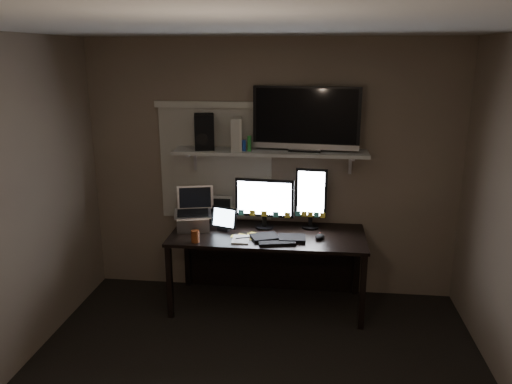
# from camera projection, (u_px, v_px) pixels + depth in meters

# --- Properties ---
(ceiling) EXTENTS (3.60, 3.60, 0.00)m
(ceiling) POSITION_uv_depth(u_px,v_px,m) (247.00, 26.00, 2.80)
(ceiling) COLOR silver
(ceiling) RESTS_ON back_wall
(back_wall) EXTENTS (3.60, 0.00, 3.60)m
(back_wall) POSITION_uv_depth(u_px,v_px,m) (272.00, 170.00, 4.86)
(back_wall) COLOR #6E5D4F
(back_wall) RESTS_ON floor
(window_blinds) EXTENTS (1.10, 0.02, 1.10)m
(window_blinds) POSITION_uv_depth(u_px,v_px,m) (216.00, 164.00, 4.89)
(window_blinds) COLOR beige
(window_blinds) RESTS_ON back_wall
(desk) EXTENTS (1.80, 0.75, 0.73)m
(desk) POSITION_uv_depth(u_px,v_px,m) (269.00, 247.00, 4.80)
(desk) COLOR black
(desk) RESTS_ON floor
(wall_shelf) EXTENTS (1.80, 0.35, 0.03)m
(wall_shelf) POSITION_uv_depth(u_px,v_px,m) (270.00, 152.00, 4.63)
(wall_shelf) COLOR #B5B6B1
(wall_shelf) RESTS_ON back_wall
(monitor_landscape) EXTENTS (0.56, 0.10, 0.49)m
(monitor_landscape) POSITION_uv_depth(u_px,v_px,m) (264.00, 203.00, 4.73)
(monitor_landscape) COLOR black
(monitor_landscape) RESTS_ON desk
(monitor_portrait) EXTENTS (0.30, 0.09, 0.59)m
(monitor_portrait) POSITION_uv_depth(u_px,v_px,m) (311.00, 198.00, 4.72)
(monitor_portrait) COLOR black
(monitor_portrait) RESTS_ON desk
(keyboard) EXTENTS (0.53, 0.30, 0.03)m
(keyboard) POSITION_uv_depth(u_px,v_px,m) (278.00, 238.00, 4.49)
(keyboard) COLOR black
(keyboard) RESTS_ON desk
(mouse) EXTENTS (0.11, 0.14, 0.04)m
(mouse) POSITION_uv_depth(u_px,v_px,m) (320.00, 237.00, 4.50)
(mouse) COLOR black
(mouse) RESTS_ON desk
(notepad) EXTENTS (0.16, 0.22, 0.01)m
(notepad) POSITION_uv_depth(u_px,v_px,m) (241.00, 239.00, 4.48)
(notepad) COLOR silver
(notepad) RESTS_ON desk
(tablet) EXTENTS (0.28, 0.19, 0.23)m
(tablet) POSITION_uv_depth(u_px,v_px,m) (224.00, 219.00, 4.70)
(tablet) COLOR black
(tablet) RESTS_ON desk
(file_sorter) EXTENTS (0.21, 0.10, 0.27)m
(file_sorter) POSITION_uv_depth(u_px,v_px,m) (220.00, 210.00, 4.92)
(file_sorter) COLOR black
(file_sorter) RESTS_ON desk
(laptop) EXTENTS (0.40, 0.35, 0.39)m
(laptop) POSITION_uv_depth(u_px,v_px,m) (193.00, 210.00, 4.71)
(laptop) COLOR #B8B7BD
(laptop) RESTS_ON desk
(cup) EXTENTS (0.07, 0.07, 0.11)m
(cup) POSITION_uv_depth(u_px,v_px,m) (195.00, 236.00, 4.42)
(cup) COLOR brown
(cup) RESTS_ON desk
(sticky_notes) EXTENTS (0.33, 0.27, 0.00)m
(sticky_notes) POSITION_uv_depth(u_px,v_px,m) (238.00, 235.00, 4.60)
(sticky_notes) COLOR yellow
(sticky_notes) RESTS_ON desk
(tv) EXTENTS (0.99, 0.27, 0.59)m
(tv) POSITION_uv_depth(u_px,v_px,m) (306.00, 119.00, 4.53)
(tv) COLOR black
(tv) RESTS_ON wall_shelf
(game_console) EXTENTS (0.12, 0.26, 0.30)m
(game_console) POSITION_uv_depth(u_px,v_px,m) (237.00, 134.00, 4.61)
(game_console) COLOR beige
(game_console) RESTS_ON wall_shelf
(speaker) EXTENTS (0.22, 0.25, 0.33)m
(speaker) POSITION_uv_depth(u_px,v_px,m) (204.00, 132.00, 4.66)
(speaker) COLOR black
(speaker) RESTS_ON wall_shelf
(bottles) EXTENTS (0.23, 0.08, 0.14)m
(bottles) POSITION_uv_depth(u_px,v_px,m) (244.00, 143.00, 4.58)
(bottles) COLOR #A50F0C
(bottles) RESTS_ON wall_shelf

